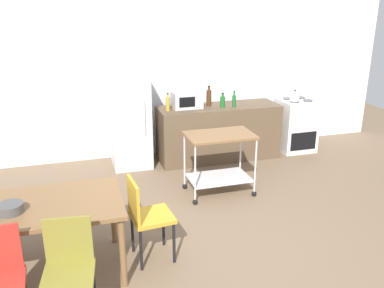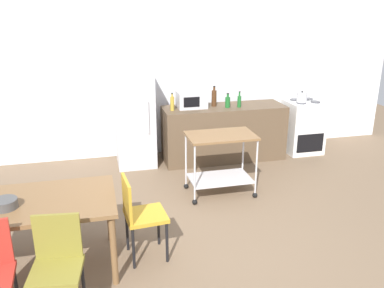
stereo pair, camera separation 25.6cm
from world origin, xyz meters
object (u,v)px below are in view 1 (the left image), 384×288
object	(u,v)px
refrigerator	(130,119)
bottle_wine	(209,97)
stove_oven	(295,125)
bottle_soy_sauce	(234,100)
kitchen_cart	(219,154)
bottle_sparkling_water	(168,103)
chair_olive	(69,266)
microwave	(187,100)
kettle	(295,96)
chair_mustard	(146,213)
bottle_hot_sauce	(223,101)
dining_table	(40,213)
fruit_bowl	(10,208)

from	to	relation	value
refrigerator	bottle_wine	bearing A→B (deg)	-1.28
stove_oven	bottle_soy_sauce	distance (m)	1.36
kitchen_cart	bottle_sparkling_water	world-z (taller)	bottle_sparkling_water
chair_olive	microwave	size ratio (longest dim) A/B	1.93
stove_oven	kettle	distance (m)	0.57
bottle_sparkling_water	bottle_wine	distance (m)	0.73
chair_mustard	refrigerator	distance (m)	2.63
refrigerator	bottle_hot_sauce	world-z (taller)	refrigerator
dining_table	chair_olive	xyz separation A→B (m)	(0.23, -0.69, -0.15)
bottle_sparkling_water	dining_table	bearing A→B (deg)	-126.54
bottle_soy_sauce	kettle	distance (m)	1.11
bottle_wine	fruit_bowl	distance (m)	3.82
refrigerator	bottle_sparkling_water	distance (m)	0.65
bottle_hot_sauce	fruit_bowl	size ratio (longest dim) A/B	1.04
chair_mustard	bottle_sparkling_water	bearing A→B (deg)	-23.80
chair_olive	bottle_wine	xyz separation A→B (m)	(2.29, 3.25, 0.52)
refrigerator	bottle_soy_sauce	xyz separation A→B (m)	(1.67, -0.20, 0.23)
refrigerator	kitchen_cart	distance (m)	1.70
stove_oven	bottle_hot_sauce	distance (m)	1.52
dining_table	microwave	xyz separation A→B (m)	(2.14, 2.55, 0.36)
kitchen_cart	bottle_wine	bearing A→B (deg)	77.30
microwave	bottle_hot_sauce	bearing A→B (deg)	-14.00
stove_oven	refrigerator	distance (m)	2.92
bottle_sparkling_water	bottle_wine	bearing A→B (deg)	9.78
dining_table	stove_oven	world-z (taller)	stove_oven
dining_table	bottle_wine	world-z (taller)	bottle_wine
bottle_sparkling_water	bottle_hot_sauce	xyz separation A→B (m)	(0.90, -0.02, -0.02)
dining_table	stove_oven	bearing A→B (deg)	31.29
kitchen_cart	bottle_hot_sauce	distance (m)	1.35
bottle_soy_sauce	dining_table	bearing A→B (deg)	-140.44
kettle	chair_mustard	bearing A→B (deg)	-141.31
microwave	bottle_soy_sauce	xyz separation A→B (m)	(0.75, -0.17, -0.03)
bottle_sparkling_water	bottle_wine	size ratio (longest dim) A/B	0.84
dining_table	fruit_bowl	world-z (taller)	fruit_bowl
bottle_sparkling_water	bottle_soy_sauce	xyz separation A→B (m)	(1.09, -0.05, -0.01)
refrigerator	bottle_hot_sauce	xyz separation A→B (m)	(1.48, -0.17, 0.22)
bottle_hot_sauce	bottle_soy_sauce	size ratio (longest dim) A/B	0.90
chair_olive	kettle	size ratio (longest dim) A/B	3.71
stove_oven	bottle_wine	bearing A→B (deg)	178.13
bottle_sparkling_water	bottle_soy_sauce	bearing A→B (deg)	-2.48
stove_oven	microwave	world-z (taller)	microwave
microwave	stove_oven	bearing A→B (deg)	-1.35
bottle_sparkling_water	kettle	world-z (taller)	bottle_sparkling_water
dining_table	kettle	bearing A→B (deg)	31.01
bottle_sparkling_water	kettle	bearing A→B (deg)	-0.72
fruit_bowl	microwave	bearing A→B (deg)	48.02
dining_table	chair_mustard	distance (m)	0.99
dining_table	fruit_bowl	xyz separation A→B (m)	(-0.23, -0.08, 0.12)
stove_oven	bottle_sparkling_water	distance (m)	2.39
dining_table	bottle_sparkling_water	size ratio (longest dim) A/B	5.39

